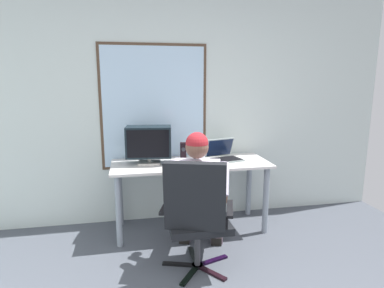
{
  "coord_description": "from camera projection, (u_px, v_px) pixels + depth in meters",
  "views": [
    {
      "loc": [
        -0.5,
        -1.19,
        1.6
      ],
      "look_at": [
        0.06,
        1.69,
        1.01
      ],
      "focal_mm": 30.46,
      "sensor_mm": 36.0,
      "label": 1
    }
  ],
  "objects": [
    {
      "name": "wall_rear",
      "position": [
        173.0,
        107.0,
        3.64
      ],
      "size": [
        5.03,
        0.08,
        2.58
      ],
      "color": "silver",
      "rests_on": "ground"
    },
    {
      "name": "desk",
      "position": [
        191.0,
        173.0,
        3.44
      ],
      "size": [
        1.64,
        0.63,
        0.74
      ],
      "color": "gray",
      "rests_on": "ground"
    },
    {
      "name": "office_chair",
      "position": [
        196.0,
        212.0,
        2.61
      ],
      "size": [
        0.67,
        0.64,
        1.0
      ],
      "color": "black",
      "rests_on": "ground"
    },
    {
      "name": "person_seated",
      "position": [
        198.0,
        194.0,
        2.85
      ],
      "size": [
        0.64,
        0.82,
        1.18
      ],
      "color": "#52414E",
      "rests_on": "ground"
    },
    {
      "name": "crt_monitor",
      "position": [
        149.0,
        142.0,
        3.33
      ],
      "size": [
        0.48,
        0.29,
        0.39
      ],
      "color": "beige",
      "rests_on": "desk"
    },
    {
      "name": "laptop",
      "position": [
        223.0,
        154.0,
        3.54
      ],
      "size": [
        0.39,
        0.37,
        0.22
      ],
      "color": "gray",
      "rests_on": "desk"
    },
    {
      "name": "wine_glass",
      "position": [
        201.0,
        155.0,
        3.31
      ],
      "size": [
        0.08,
        0.08,
        0.15
      ],
      "color": "silver",
      "rests_on": "desk"
    },
    {
      "name": "desk_speaker",
      "position": [
        183.0,
        151.0,
        3.48
      ],
      "size": [
        0.06,
        0.07,
        0.19
      ],
      "color": "black",
      "rests_on": "desk"
    },
    {
      "name": "cd_case",
      "position": [
        185.0,
        165.0,
        3.29
      ],
      "size": [
        0.17,
        0.16,
        0.01
      ],
      "color": "blue",
      "rests_on": "desk"
    }
  ]
}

